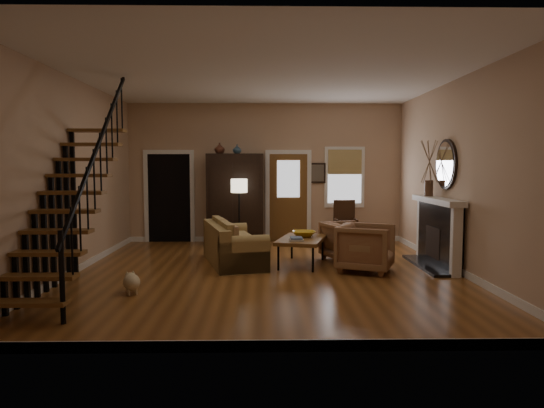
{
  "coord_description": "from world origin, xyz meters",
  "views": [
    {
      "loc": [
        -0.06,
        -8.11,
        1.82
      ],
      "look_at": [
        0.1,
        0.4,
        1.15
      ],
      "focal_mm": 32.0,
      "sensor_mm": 36.0,
      "label": 1
    }
  ],
  "objects_px": {
    "armchair_right": "(346,241)",
    "side_chair": "(346,223)",
    "coffee_table": "(302,251)",
    "floor_lamp": "(239,215)",
    "armchair_left": "(366,248)",
    "armoire": "(235,199)",
    "sofa": "(234,244)"
  },
  "relations": [
    {
      "from": "armchair_right",
      "to": "side_chair",
      "type": "distance_m",
      "value": 1.87
    },
    {
      "from": "coffee_table",
      "to": "floor_lamp",
      "type": "bearing_deg",
      "value": 127.09
    },
    {
      "from": "armchair_left",
      "to": "floor_lamp",
      "type": "relative_size",
      "value": 0.59
    },
    {
      "from": "coffee_table",
      "to": "armchair_right",
      "type": "distance_m",
      "value": 1.0
    },
    {
      "from": "armoire",
      "to": "coffee_table",
      "type": "xyz_separation_m",
      "value": [
        1.35,
        -2.47,
        -0.8
      ]
    },
    {
      "from": "coffee_table",
      "to": "armchair_right",
      "type": "bearing_deg",
      "value": 25.14
    },
    {
      "from": "sofa",
      "to": "coffee_table",
      "type": "xyz_separation_m",
      "value": [
        1.25,
        -0.15,
        -0.12
      ]
    },
    {
      "from": "sofa",
      "to": "floor_lamp",
      "type": "distance_m",
      "value": 1.53
    },
    {
      "from": "armoire",
      "to": "side_chair",
      "type": "xyz_separation_m",
      "value": [
        2.55,
        -0.2,
        -0.54
      ]
    },
    {
      "from": "armoire",
      "to": "side_chair",
      "type": "bearing_deg",
      "value": -4.48
    },
    {
      "from": "sofa",
      "to": "side_chair",
      "type": "bearing_deg",
      "value": 26.36
    },
    {
      "from": "coffee_table",
      "to": "armchair_left",
      "type": "height_order",
      "value": "armchair_left"
    },
    {
      "from": "armchair_left",
      "to": "side_chair",
      "type": "relative_size",
      "value": 0.89
    },
    {
      "from": "armoire",
      "to": "armchair_left",
      "type": "height_order",
      "value": "armoire"
    },
    {
      "from": "armchair_left",
      "to": "side_chair",
      "type": "height_order",
      "value": "side_chair"
    },
    {
      "from": "sofa",
      "to": "floor_lamp",
      "type": "height_order",
      "value": "floor_lamp"
    },
    {
      "from": "sofa",
      "to": "coffee_table",
      "type": "bearing_deg",
      "value": -21.1
    },
    {
      "from": "sofa",
      "to": "armchair_left",
      "type": "relative_size",
      "value": 2.21
    },
    {
      "from": "coffee_table",
      "to": "armchair_left",
      "type": "xyz_separation_m",
      "value": [
        1.06,
        -0.57,
        0.16
      ]
    },
    {
      "from": "coffee_table",
      "to": "side_chair",
      "type": "relative_size",
      "value": 1.28
    },
    {
      "from": "armoire",
      "to": "armchair_right",
      "type": "distance_m",
      "value": 3.11
    },
    {
      "from": "armoire",
      "to": "armchair_left",
      "type": "distance_m",
      "value": 3.93
    },
    {
      "from": "armchair_right",
      "to": "floor_lamp",
      "type": "distance_m",
      "value": 2.47
    },
    {
      "from": "sofa",
      "to": "armchair_left",
      "type": "xyz_separation_m",
      "value": [
        2.32,
        -0.72,
        0.04
      ]
    },
    {
      "from": "armchair_left",
      "to": "side_chair",
      "type": "xyz_separation_m",
      "value": [
        0.14,
        2.84,
        0.1
      ]
    },
    {
      "from": "armchair_right",
      "to": "side_chair",
      "type": "relative_size",
      "value": 0.81
    },
    {
      "from": "sofa",
      "to": "armchair_left",
      "type": "bearing_deg",
      "value": -31.76
    },
    {
      "from": "coffee_table",
      "to": "side_chair",
      "type": "xyz_separation_m",
      "value": [
        1.2,
        2.27,
        0.26
      ]
    },
    {
      "from": "armoire",
      "to": "side_chair",
      "type": "distance_m",
      "value": 2.61
    },
    {
      "from": "sofa",
      "to": "armchair_right",
      "type": "xyz_separation_m",
      "value": [
        2.15,
        0.28,
        0.0
      ]
    },
    {
      "from": "armoire",
      "to": "armchair_left",
      "type": "xyz_separation_m",
      "value": [
        2.41,
        -3.04,
        -0.64
      ]
    },
    {
      "from": "sofa",
      "to": "side_chair",
      "type": "height_order",
      "value": "side_chair"
    }
  ]
}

